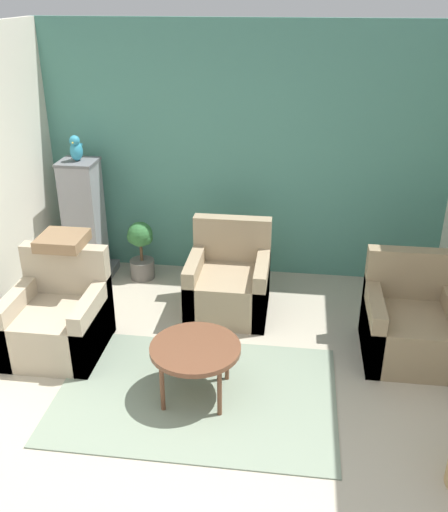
% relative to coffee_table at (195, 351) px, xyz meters
% --- Properties ---
extents(ground_plane, '(20.00, 20.00, 0.00)m').
position_rel_coffee_table_xyz_m(ground_plane, '(0.14, -0.99, -0.42)').
color(ground_plane, '#B2A893').
rests_on(ground_plane, ground).
extents(wall_back_accent, '(4.34, 0.06, 2.67)m').
position_rel_coffee_table_xyz_m(wall_back_accent, '(0.14, 2.27, 0.92)').
color(wall_back_accent, '#4C897A').
rests_on(wall_back_accent, ground_plane).
extents(area_rug, '(2.20, 1.48, 0.01)m').
position_rel_coffee_table_xyz_m(area_rug, '(0.00, 0.00, -0.41)').
color(area_rug, gray).
rests_on(area_rug, ground_plane).
extents(coffee_table, '(0.70, 0.70, 0.46)m').
position_rel_coffee_table_xyz_m(coffee_table, '(0.00, 0.00, 0.00)').
color(coffee_table, brown).
rests_on(coffee_table, ground_plane).
extents(armchair_left, '(0.77, 0.78, 0.88)m').
position_rel_coffee_table_xyz_m(armchair_left, '(-1.30, 0.47, -0.13)').
color(armchair_left, tan).
rests_on(armchair_left, ground_plane).
extents(armchair_right, '(0.77, 0.78, 0.88)m').
position_rel_coffee_table_xyz_m(armchair_right, '(1.74, 0.79, -0.13)').
color(armchair_right, '#8E7A5B').
rests_on(armchair_right, ground_plane).
extents(armchair_middle, '(0.77, 0.78, 0.88)m').
position_rel_coffee_table_xyz_m(armchair_middle, '(0.09, 1.34, -0.13)').
color(armchair_middle, '#9E896B').
rests_on(armchair_middle, ground_plane).
extents(birdcage, '(0.53, 0.53, 1.32)m').
position_rel_coffee_table_xyz_m(birdcage, '(-1.54, 1.87, 0.20)').
color(birdcage, slate).
rests_on(birdcage, ground_plane).
extents(parrot, '(0.12, 0.22, 0.27)m').
position_rel_coffee_table_xyz_m(parrot, '(-1.54, 1.87, 1.03)').
color(parrot, teal).
rests_on(parrot, birdcage).
extents(potted_plant, '(0.30, 0.27, 0.66)m').
position_rel_coffee_table_xyz_m(potted_plant, '(-0.95, 1.91, -0.05)').
color(potted_plant, '#66605B').
rests_on(potted_plant, ground_plane).
extents(throw_pillow, '(0.39, 0.39, 0.10)m').
position_rel_coffee_table_xyz_m(throw_pillow, '(-1.30, 0.76, 0.52)').
color(throw_pillow, '#846647').
rests_on(throw_pillow, armchair_left).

